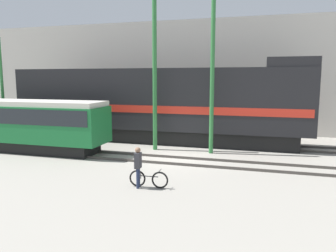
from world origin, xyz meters
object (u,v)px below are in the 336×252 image
at_px(streetcar, 23,122).
at_px(person, 138,163).
at_px(utility_pole_left, 2,90).
at_px(bicycle, 149,179).
at_px(freight_locomotive, 157,104).
at_px(utility_pole_center, 155,71).
at_px(utility_pole_right, 212,73).

xyz_separation_m(streetcar, person, (9.48, -4.62, -0.76)).
bearing_deg(streetcar, utility_pole_left, 145.73).
bearing_deg(bicycle, freight_locomotive, 106.19).
bearing_deg(bicycle, utility_pole_center, 106.38).
bearing_deg(utility_pole_center, bicycle, -73.62).
relative_size(freight_locomotive, streetcar, 1.92).
xyz_separation_m(freight_locomotive, bicycle, (2.80, -9.64, -2.34)).
relative_size(bicycle, utility_pole_left, 0.23).
distance_m(utility_pole_center, utility_pole_right, 3.58).
distance_m(bicycle, utility_pole_left, 15.76).
relative_size(streetcar, utility_pole_left, 1.47).
bearing_deg(freight_locomotive, person, -76.24).
bearing_deg(person, utility_pole_center, 103.07).
relative_size(utility_pole_center, utility_pole_right, 1.02).
bearing_deg(utility_pole_center, utility_pole_left, 180.00).
distance_m(streetcar, utility_pole_left, 4.99).
distance_m(freight_locomotive, bicycle, 10.31).
xyz_separation_m(streetcar, bicycle, (9.88, -4.45, -1.45)).
height_order(streetcar, utility_pole_center, utility_pole_center).
bearing_deg(utility_pole_left, streetcar, -34.27).
bearing_deg(freight_locomotive, bicycle, -73.81).
height_order(streetcar, bicycle, streetcar).
height_order(utility_pole_center, utility_pole_right, utility_pole_center).
bearing_deg(utility_pole_right, person, -104.77).
bearing_deg(freight_locomotive, utility_pole_right, -31.10).
xyz_separation_m(person, utility_pole_left, (-13.29, 7.22, 2.66)).
relative_size(person, utility_pole_center, 0.17).
relative_size(bicycle, utility_pole_right, 0.18).
height_order(streetcar, person, streetcar).
bearing_deg(utility_pole_right, utility_pole_center, 180.00).
distance_m(person, utility_pole_left, 15.36).
distance_m(streetcar, person, 10.57).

